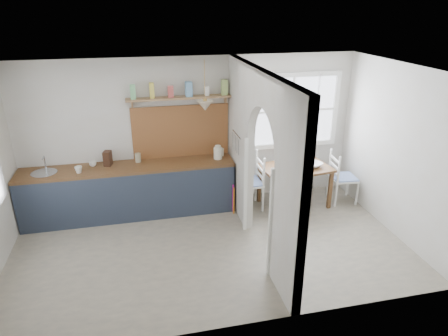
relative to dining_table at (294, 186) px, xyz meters
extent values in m
cube|color=gray|center=(-1.71, -1.03, -0.37)|extent=(5.80, 3.20, 0.01)
cube|color=#BEB6A5|center=(-1.71, -1.03, 2.23)|extent=(5.80, 3.20, 0.01)
cube|color=#BEB6A5|center=(-1.71, 0.57, 0.93)|extent=(5.80, 0.01, 2.60)
cube|color=#BEB6A5|center=(-1.71, -2.63, 0.93)|extent=(5.80, 0.01, 2.60)
cube|color=#BEB6A5|center=(1.19, -1.03, 0.93)|extent=(0.01, 3.20, 2.60)
cube|color=#BEB6A5|center=(-1.01, -2.23, 0.93)|extent=(0.12, 0.80, 2.60)
cube|color=#BEB6A5|center=(-1.01, -0.03, 0.93)|extent=(0.12, 1.20, 2.60)
cube|color=#BEB6A5|center=(-1.01, -1.23, 1.71)|extent=(0.12, 1.20, 1.05)
cube|color=brown|center=(-2.84, 0.27, 0.51)|extent=(3.50, 0.60, 0.05)
cube|color=#343E4A|center=(-2.84, -0.01, 0.06)|extent=(3.50, 0.03, 0.85)
cube|color=#3D2416|center=(-2.84, 0.32, 0.06)|extent=(3.46, 0.45, 0.85)
cylinder|color=#AEB3BA|center=(-4.14, 0.27, 0.52)|extent=(0.40, 0.40, 0.02)
cube|color=#9B6331|center=(-1.92, 0.55, 0.98)|extent=(1.65, 0.03, 0.90)
cube|color=#A7734B|center=(-1.92, 0.46, 1.58)|extent=(1.75, 0.20, 0.03)
cube|color=#5AA566|center=(-2.66, 0.46, 1.69)|extent=(0.09, 0.09, 0.18)
cube|color=gold|center=(-2.37, 0.46, 1.69)|extent=(0.09, 0.09, 0.18)
cube|color=#9D3632|center=(-2.07, 0.46, 1.69)|extent=(0.09, 0.09, 0.18)
cube|color=#5588AF|center=(-1.77, 0.46, 1.69)|extent=(0.09, 0.09, 0.18)
cube|color=silver|center=(-1.47, 0.46, 1.69)|extent=(0.09, 0.09, 0.18)
cube|color=#8AA751|center=(-1.17, 0.46, 1.69)|extent=(0.09, 0.09, 0.18)
cone|color=beige|center=(-1.56, 0.12, 1.51)|extent=(0.26, 0.26, 0.16)
cylinder|color=#AEB3BA|center=(-1.10, -0.13, 1.08)|extent=(0.02, 0.50, 0.02)
imported|color=silver|center=(-3.60, 0.15, 0.59)|extent=(0.15, 0.15, 0.11)
imported|color=silver|center=(-3.41, 0.39, 0.58)|extent=(0.13, 0.13, 0.09)
cube|color=#3D2416|center=(-3.16, 0.38, 0.65)|extent=(0.15, 0.18, 0.24)
cylinder|color=gray|center=(-2.68, 0.42, 0.61)|extent=(0.12, 0.12, 0.15)
cube|color=#BF0F72|center=(-1.13, -0.05, -0.09)|extent=(0.02, 0.03, 0.50)
cube|color=#C5661B|center=(-1.13, -0.10, -0.12)|extent=(0.02, 0.03, 0.49)
imported|color=silver|center=(0.30, -0.05, 0.41)|extent=(0.40, 0.40, 0.07)
imported|color=slate|center=(-0.18, -0.15, 0.42)|extent=(0.12, 0.12, 0.10)
cylinder|color=black|center=(-0.30, -0.03, 0.38)|extent=(0.21, 0.21, 0.01)
imported|color=#6D3B83|center=(0.08, 0.23, 0.46)|extent=(0.21, 0.21, 0.18)
camera|label=1|loc=(-2.64, -6.01, 3.03)|focal=32.00mm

